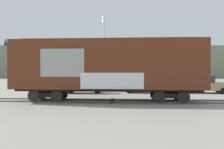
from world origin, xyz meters
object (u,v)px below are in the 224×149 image
Objects in this scene: freight_car at (108,66)px; parked_car_tan at (204,85)px; flagpole at (104,39)px; parked_car_silver at (144,85)px; parked_car_white at (84,85)px.

freight_car is 11.89m from parked_car_tan.
freight_car is at bearing -85.95° from flagpole.
flagpole reaches higher than parked_car_tan.
parked_car_silver is (4.54, -5.37, -5.70)m from flagpole.
flagpole is at bearing 152.80° from parked_car_tan.
parked_car_tan is at bearing -1.86° from parked_car_silver.
freight_car is at bearing -120.31° from parked_car_silver.
parked_car_silver is 0.99× the size of parked_car_tan.
flagpole is 2.44× the size of parked_car_white.
flagpole is at bearing 72.16° from parked_car_white.
freight_car is 2.93× the size of parked_car_tan.
freight_car reaches higher than parked_car_white.
parked_car_white is 12.67m from parked_car_tan.
freight_car is 3.39× the size of parked_car_white.
flagpole is 2.10× the size of parked_car_tan.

